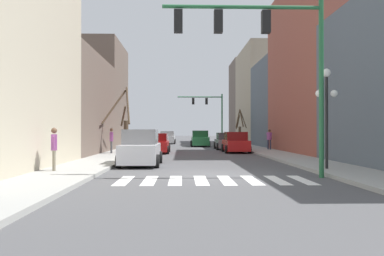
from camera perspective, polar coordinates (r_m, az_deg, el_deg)
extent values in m
plane|color=#4C4C4F|center=(15.04, 2.76, -7.10)|extent=(240.00, 240.00, 0.00)
cube|color=#9E9E99|center=(15.66, -18.41, -6.54)|extent=(2.60, 90.00, 0.15)
cube|color=#9E9E99|center=(16.44, 22.88, -6.24)|extent=(2.60, 90.00, 0.15)
cube|color=#66564C|center=(28.43, -19.62, 3.27)|extent=(6.00, 10.61, 7.15)
cube|color=#66564C|center=(37.53, -15.15, 4.64)|extent=(6.00, 8.12, 10.12)
cube|color=#934C3D|center=(30.95, 19.66, 8.57)|extent=(6.00, 12.69, 13.16)
cube|color=#515B66|center=(40.87, 14.21, 3.49)|extent=(6.00, 8.81, 9.08)
cube|color=tan|center=(51.33, 10.97, 4.70)|extent=(6.00, 12.53, 12.68)
cube|color=#66564C|center=(61.46, 8.88, 3.97)|extent=(6.00, 8.19, 12.93)
cube|color=white|center=(13.44, -10.31, -7.88)|extent=(0.45, 2.60, 0.01)
cube|color=white|center=(13.33, -6.45, -7.95)|extent=(0.45, 2.60, 0.01)
cube|color=white|center=(13.29, -2.54, -7.98)|extent=(0.45, 2.60, 0.01)
cube|color=white|center=(13.30, 1.37, -7.97)|extent=(0.45, 2.60, 0.01)
cube|color=white|center=(13.38, 5.26, -7.92)|extent=(0.45, 2.60, 0.01)
cube|color=white|center=(13.51, 9.09, -7.84)|extent=(0.45, 2.60, 0.01)
cube|color=white|center=(13.70, 12.83, -7.73)|extent=(0.45, 2.60, 0.01)
cube|color=white|center=(13.95, 16.44, -7.60)|extent=(0.45, 2.60, 0.01)
cylinder|color=#236038|center=(14.84, 19.10, 5.89)|extent=(0.18, 0.18, 6.75)
cylinder|color=#236038|center=(14.73, 7.65, 17.80)|extent=(5.93, 0.14, 0.14)
cube|color=black|center=(14.73, 11.20, 15.57)|extent=(0.32, 0.28, 0.84)
cube|color=black|center=(14.45, 4.02, 15.87)|extent=(0.32, 0.28, 0.84)
cube|color=black|center=(14.39, -2.10, 15.94)|extent=(0.32, 0.28, 0.84)
cylinder|color=#236038|center=(48.91, 4.60, 1.36)|extent=(0.18, 0.18, 6.57)
cylinder|color=#236038|center=(48.86, 1.21, 4.75)|extent=(5.79, 0.14, 0.14)
cube|color=black|center=(48.86, 2.23, 4.10)|extent=(0.32, 0.28, 0.84)
cube|color=black|center=(48.78, 0.19, 4.11)|extent=(0.32, 0.28, 0.84)
cylinder|color=black|center=(16.81, 19.83, 0.76)|extent=(0.12, 0.12, 3.88)
sphere|color=white|center=(16.99, 19.81, 7.93)|extent=(0.36, 0.36, 0.36)
sphere|color=white|center=(16.77, 18.80, 5.01)|extent=(0.31, 0.31, 0.31)
sphere|color=white|center=(17.00, 20.83, 4.94)|extent=(0.31, 0.31, 0.31)
cube|color=white|center=(51.02, -3.77, -1.74)|extent=(1.92, 4.67, 0.84)
cube|color=gray|center=(51.00, -3.77, -0.88)|extent=(1.77, 2.43, 0.69)
cylinder|color=black|center=(52.52, -4.77, -2.00)|extent=(0.22, 0.64, 0.64)
cylinder|color=black|center=(52.44, -2.63, -2.00)|extent=(0.22, 0.64, 0.64)
cylinder|color=black|center=(49.63, -4.96, -2.09)|extent=(0.22, 0.64, 0.64)
cylinder|color=black|center=(49.55, -2.70, -2.09)|extent=(0.22, 0.64, 0.64)
cube|color=#236B38|center=(41.94, 1.22, -1.98)|extent=(1.85, 4.55, 0.89)
cube|color=#133A1E|center=(41.92, 1.22, -0.88)|extent=(1.70, 2.36, 0.72)
cylinder|color=black|center=(43.32, -0.12, -2.33)|extent=(0.22, 0.64, 0.64)
cylinder|color=black|center=(43.41, 2.37, -2.33)|extent=(0.22, 0.64, 0.64)
cylinder|color=black|center=(40.50, -0.02, -2.46)|extent=(0.22, 0.64, 0.64)
cylinder|color=black|center=(40.59, 2.64, -2.46)|extent=(0.22, 0.64, 0.64)
cube|color=red|center=(30.38, 6.67, -2.63)|extent=(1.76, 4.12, 0.82)
cube|color=maroon|center=(30.36, 6.67, -1.23)|extent=(1.62, 2.14, 0.67)
cylinder|color=black|center=(31.55, 4.72, -3.03)|extent=(0.22, 0.64, 0.64)
cylinder|color=black|center=(31.79, 7.95, -3.01)|extent=(0.22, 0.64, 0.64)
cylinder|color=black|center=(29.01, 5.27, -3.26)|extent=(0.22, 0.64, 0.64)
cylinder|color=black|center=(29.28, 8.77, -3.23)|extent=(0.22, 0.64, 0.64)
cube|color=red|center=(29.50, -5.48, -2.75)|extent=(1.86, 4.25, 0.76)
cube|color=maroon|center=(29.48, -5.48, -1.41)|extent=(1.71, 2.21, 0.62)
cylinder|color=black|center=(30.90, -7.07, -3.09)|extent=(0.22, 0.64, 0.64)
cylinder|color=black|center=(30.77, -3.54, -3.10)|extent=(0.22, 0.64, 0.64)
cylinder|color=black|center=(28.28, -7.59, -3.33)|extent=(0.22, 0.64, 0.64)
cylinder|color=black|center=(28.14, -3.73, -3.35)|extent=(0.22, 0.64, 0.64)
cube|color=silver|center=(19.08, -7.81, -3.80)|extent=(1.76, 4.23, 0.90)
cube|color=slate|center=(19.05, -7.81, -1.34)|extent=(1.62, 2.20, 0.74)
cylinder|color=black|center=(20.51, -9.91, -4.42)|extent=(0.22, 0.64, 0.64)
cylinder|color=black|center=(20.33, -4.88, -4.46)|extent=(0.22, 0.64, 0.64)
cylinder|color=black|center=(17.93, -11.14, -4.99)|extent=(0.22, 0.64, 0.64)
cylinder|color=black|center=(17.72, -5.38, -5.05)|extent=(0.22, 0.64, 0.64)
cube|color=gray|center=(35.61, 5.32, -2.35)|extent=(1.94, 4.57, 0.77)
cube|color=#464648|center=(35.59, 5.32, -1.22)|extent=(1.78, 2.38, 0.63)
cylinder|color=black|center=(36.93, 3.53, -2.66)|extent=(0.22, 0.64, 0.64)
cylinder|color=black|center=(37.15, 6.57, -2.64)|extent=(0.22, 0.64, 0.64)
cylinder|color=black|center=(34.11, 3.95, -2.84)|extent=(0.22, 0.64, 0.64)
cylinder|color=black|center=(34.35, 7.24, -2.82)|extent=(0.22, 0.64, 0.64)
cylinder|color=#4C4C51|center=(27.29, -12.17, -2.89)|extent=(0.13, 0.13, 0.85)
cylinder|color=#4C4C51|center=(27.60, -12.20, -2.87)|extent=(0.13, 0.13, 0.85)
cube|color=#9E4C93|center=(27.43, -12.18, -1.29)|extent=(0.32, 0.46, 0.67)
sphere|color=brown|center=(27.42, -12.18, -0.27)|extent=(0.24, 0.24, 0.24)
cylinder|color=#9E4C93|center=(27.19, -12.16, -1.40)|extent=(0.16, 0.30, 0.65)
cylinder|color=#9E4C93|center=(27.67, -12.20, -1.38)|extent=(0.16, 0.30, 0.65)
cylinder|color=#7A705B|center=(16.22, -20.27, -4.61)|extent=(0.12, 0.12, 0.82)
cylinder|color=#7A705B|center=(15.93, -20.29, -4.69)|extent=(0.12, 0.12, 0.82)
cube|color=#9E4C93|center=(16.04, -20.27, -2.05)|extent=(0.34, 0.45, 0.64)
sphere|color=brown|center=(16.03, -20.27, -0.37)|extent=(0.23, 0.23, 0.23)
cylinder|color=#9E4C93|center=(16.27, -20.26, -2.18)|extent=(0.17, 0.29, 0.62)
cylinder|color=#9E4C93|center=(15.81, -20.29, -2.23)|extent=(0.17, 0.29, 0.62)
cylinder|color=#282D47|center=(33.05, 11.53, -2.49)|extent=(0.12, 0.12, 0.82)
cylinder|color=#282D47|center=(32.82, 11.86, -2.50)|extent=(0.12, 0.12, 0.82)
cube|color=#9E4C93|center=(32.92, 11.69, -1.21)|extent=(0.38, 0.46, 0.65)
sphere|color=brown|center=(32.92, 11.69, -0.39)|extent=(0.23, 0.23, 0.23)
cylinder|color=#9E4C93|center=(33.10, 11.43, -1.28)|extent=(0.21, 0.29, 0.63)
cylinder|color=#9E4C93|center=(32.74, 11.95, -1.29)|extent=(0.21, 0.29, 0.63)
cylinder|color=brown|center=(43.54, 7.28, -1.17)|extent=(0.27, 0.27, 2.09)
cylinder|color=brown|center=(44.08, 7.06, 0.98)|extent=(0.26, 1.20, 1.50)
cylinder|color=brown|center=(43.21, 7.55, 1.53)|extent=(0.44, 0.90, 2.10)
cylinder|color=brown|center=(43.85, 6.99, 1.37)|extent=(0.47, 0.79, 2.03)
cylinder|color=brown|center=(43.12, 7.01, 1.32)|extent=(0.62, 0.91, 2.26)
cylinder|color=brown|center=(43.96, 7.79, 1.42)|extent=(0.99, 0.79, 2.24)
cylinder|color=#473828|center=(28.02, -10.02, -1.29)|extent=(0.34, 0.34, 2.35)
cylinder|color=#473828|center=(27.55, -11.80, 3.22)|extent=(1.58, 1.50, 2.58)
cylinder|color=#473828|center=(28.68, -10.42, 1.78)|extent=(0.65, 1.33, 1.55)
cylinder|color=#473828|center=(27.15, -9.75, 3.46)|extent=(0.60, 1.93, 2.82)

